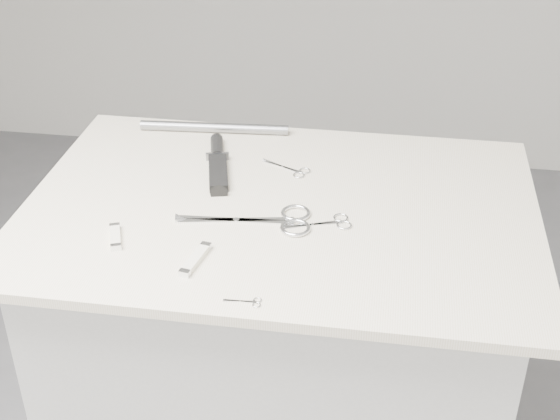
# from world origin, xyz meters

# --- Properties ---
(plinth) EXTENTS (0.90, 0.60, 0.90)m
(plinth) POSITION_xyz_m (0.00, 0.00, 0.45)
(plinth) COLOR beige
(plinth) RESTS_ON ground
(display_board) EXTENTS (1.00, 0.70, 0.02)m
(display_board) POSITION_xyz_m (0.00, 0.00, 0.91)
(display_board) COLOR beige
(display_board) RESTS_ON plinth
(large_shears) EXTENTS (0.25, 0.11, 0.01)m
(large_shears) POSITION_xyz_m (-0.00, -0.06, 0.92)
(large_shears) COLOR silver
(large_shears) RESTS_ON display_board
(embroidery_scissors_a) EXTENTS (0.13, 0.07, 0.00)m
(embroidery_scissors_a) POSITION_xyz_m (0.10, -0.05, 0.92)
(embroidery_scissors_a) COLOR silver
(embroidery_scissors_a) RESTS_ON display_board
(embroidery_scissors_b) EXTENTS (0.11, 0.07, 0.00)m
(embroidery_scissors_b) POSITION_xyz_m (0.01, 0.14, 0.92)
(embroidery_scissors_b) COLOR silver
(embroidery_scissors_b) RESTS_ON display_board
(tiny_scissors) EXTENTS (0.06, 0.03, 0.00)m
(tiny_scissors) POSITION_xyz_m (-0.00, -0.31, 0.92)
(tiny_scissors) COLOR silver
(tiny_scissors) RESTS_ON display_board
(sheathed_knife) EXTENTS (0.09, 0.23, 0.03)m
(sheathed_knife) POSITION_xyz_m (-0.16, 0.15, 0.93)
(sheathed_knife) COLOR black
(sheathed_knife) RESTS_ON display_board
(pocket_knife_a) EXTENTS (0.04, 0.08, 0.01)m
(pocket_knife_a) POSITION_xyz_m (-0.28, -0.16, 0.92)
(pocket_knife_a) COLOR white
(pocket_knife_a) RESTS_ON display_board
(pocket_knife_b) EXTENTS (0.04, 0.10, 0.01)m
(pocket_knife_b) POSITION_xyz_m (-0.12, -0.21, 0.93)
(pocket_knife_b) COLOR white
(pocket_knife_b) RESTS_ON display_board
(metal_rail) EXTENTS (0.34, 0.05, 0.02)m
(metal_rail) POSITION_xyz_m (-0.20, 0.30, 0.93)
(metal_rail) COLOR gray
(metal_rail) RESTS_ON display_board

